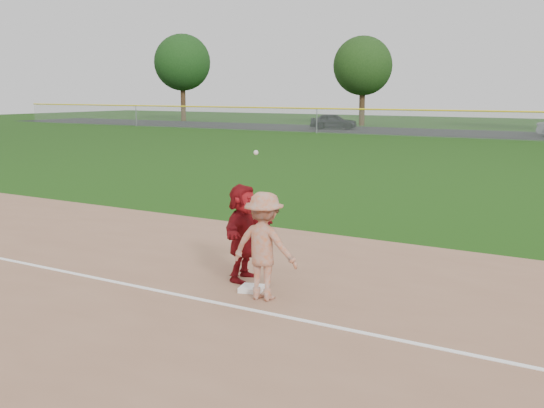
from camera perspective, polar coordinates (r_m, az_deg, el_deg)
The scene contains 8 objects.
ground at distance 12.09m, azimuth -3.83°, elevation -7.08°, with size 160.00×160.00×0.00m, color #173E0C.
foul_line at distance 11.48m, azimuth -6.20°, elevation -7.90°, with size 60.00×0.10×0.01m, color white.
first_base at distance 11.85m, azimuth -1.71°, elevation -7.09°, with size 0.39×0.39×0.09m, color white.
base_runner at distance 12.37m, azimuth -2.43°, elevation -2.37°, with size 1.64×0.52×1.77m, color maroon.
car_left at distance 61.81m, azimuth 5.18°, elevation 6.91°, with size 1.68×4.18×1.42m, color black.
first_base_play at distance 11.22m, azimuth -0.65°, elevation -3.53°, with size 1.21×0.76×2.44m.
tree_0 at distance 79.75m, azimuth -7.51°, elevation 11.66°, with size 6.40×6.40×9.81m.
tree_1 at distance 68.74m, azimuth 7.61°, elevation 11.38°, with size 5.80×5.80×8.75m.
Camera 1 is at (6.86, -9.35, 3.44)m, focal length 45.00 mm.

